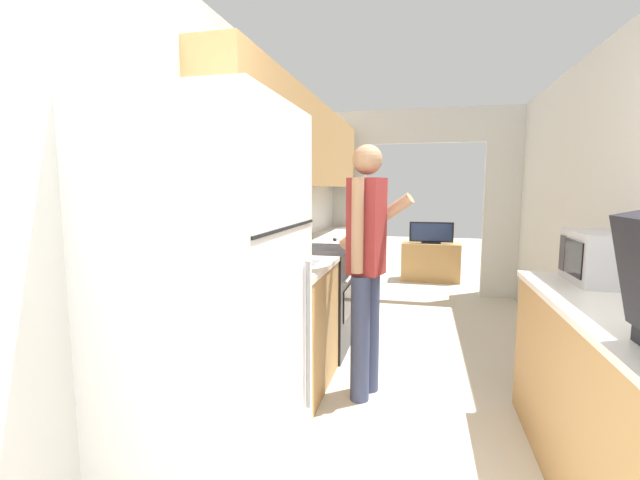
# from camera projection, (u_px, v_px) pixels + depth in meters

# --- Properties ---
(wall_left) EXTENTS (0.38, 7.43, 2.50)m
(wall_left) POSITION_uv_depth(u_px,v_px,m) (274.00, 179.00, 3.49)
(wall_left) COLOR silver
(wall_left) RESTS_ON ground_plane
(wall_far_with_doorway) EXTENTS (2.87, 0.06, 2.50)m
(wall_far_with_doorway) POSITION_uv_depth(u_px,v_px,m) (422.00, 189.00, 5.79)
(wall_far_with_doorway) COLOR silver
(wall_far_with_doorway) RESTS_ON ground_plane
(counter_left) EXTENTS (0.62, 3.77, 0.91)m
(counter_left) POSITION_uv_depth(u_px,v_px,m) (322.00, 290.00, 4.20)
(counter_left) COLOR #B2844C
(counter_left) RESTS_ON ground_plane
(counter_right) EXTENTS (0.62, 1.91, 0.91)m
(counter_right) POSITION_uv_depth(u_px,v_px,m) (634.00, 416.00, 1.88)
(counter_right) COLOR #B2844C
(counter_right) RESTS_ON ground_plane
(refrigerator) EXTENTS (0.73, 0.79, 1.80)m
(refrigerator) POSITION_uv_depth(u_px,v_px,m) (210.00, 316.00, 1.86)
(refrigerator) COLOR white
(refrigerator) RESTS_ON ground_plane
(range_oven) EXTENTS (0.66, 0.76, 1.05)m
(range_oven) POSITION_uv_depth(u_px,v_px,m) (314.00, 298.00, 3.88)
(range_oven) COLOR black
(range_oven) RESTS_ON ground_plane
(person) EXTENTS (0.55, 0.45, 1.74)m
(person) POSITION_uv_depth(u_px,v_px,m) (366.00, 263.00, 2.92)
(person) COLOR #384266
(person) RESTS_ON ground_plane
(microwave) EXTENTS (0.38, 0.46, 0.29)m
(microwave) POSITION_uv_depth(u_px,v_px,m) (607.00, 258.00, 2.42)
(microwave) COLOR #B7B7BC
(microwave) RESTS_ON counter_right
(tv_cabinet) EXTENTS (0.89, 0.42, 0.60)m
(tv_cabinet) POSITION_uv_depth(u_px,v_px,m) (430.00, 262.00, 6.74)
(tv_cabinet) COLOR #B2844C
(tv_cabinet) RESTS_ON ground_plane
(television) EXTENTS (0.67, 0.16, 0.33)m
(television) POSITION_uv_depth(u_px,v_px,m) (431.00, 233.00, 6.64)
(television) COLOR black
(television) RESTS_ON tv_cabinet
(knife) EXTENTS (0.09, 0.30, 0.02)m
(knife) POSITION_uv_depth(u_px,v_px,m) (335.00, 239.00, 4.46)
(knife) COLOR #B7B7BC
(knife) RESTS_ON counter_left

